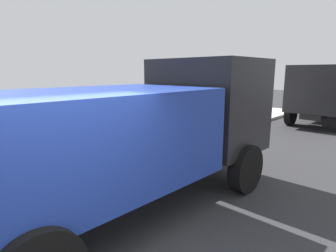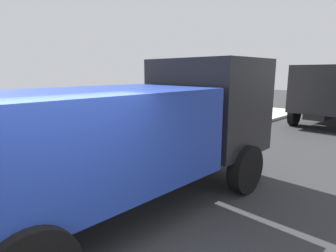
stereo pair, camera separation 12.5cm
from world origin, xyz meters
name	(u,v)px [view 1 (the left image)]	position (x,y,z in m)	size (l,w,h in m)	color
fire_hydrant	(19,159)	(0.72, 4.97, 0.55)	(0.21, 0.47, 0.74)	#2D8438
loose_tire	(35,152)	(0.93, 4.43, 0.80)	(1.30, 1.30, 0.27)	black
dump_truck_blue	(137,129)	(1.91, 1.79, 1.61)	(7.00, 2.80, 3.00)	#1E3899
dump_truck_gray	(332,93)	(15.05, 1.53, 1.61)	(7.00, 2.81, 3.00)	slate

